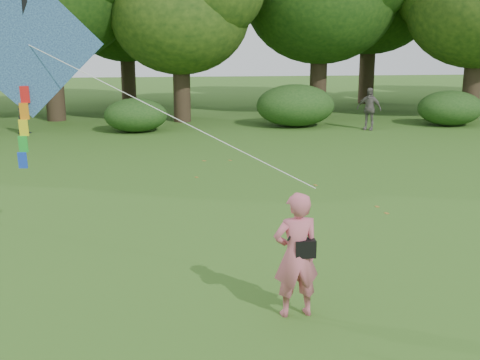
{
  "coord_description": "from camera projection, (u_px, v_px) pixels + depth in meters",
  "views": [
    {
      "loc": [
        -2.36,
        -8.49,
        4.09
      ],
      "look_at": [
        -1.21,
        2.0,
        1.5
      ],
      "focal_mm": 45.0,
      "sensor_mm": 36.0,
      "label": 1
    }
  ],
  "objects": [
    {
      "name": "fallen_leaves",
      "position": [
        259.0,
        216.0,
        13.81
      ],
      "size": [
        10.76,
        13.6,
        0.01
      ],
      "color": "olive",
      "rests_on": "ground"
    },
    {
      "name": "crossbody_bag",
      "position": [
        305.0,
        247.0,
        8.7
      ],
      "size": [
        0.43,
        0.2,
        0.73
      ],
      "color": "black",
      "rests_on": "ground"
    },
    {
      "name": "ground",
      "position": [
        331.0,
        301.0,
        9.42
      ],
      "size": [
        100.0,
        100.0,
        0.0
      ],
      "primitive_type": "plane",
      "color": "#265114",
      "rests_on": "ground"
    },
    {
      "name": "bystander_left",
      "position": [
        25.0,
        116.0,
        24.89
      ],
      "size": [
        0.9,
        0.88,
        1.47
      ],
      "primitive_type": "imported",
      "rotation": [
        0.0,
        0.0,
        0.69
      ],
      "color": "#242730",
      "rests_on": "ground"
    },
    {
      "name": "flying_kite",
      "position": [
        28.0,
        48.0,
        9.12
      ],
      "size": [
        5.29,
        1.83,
        3.12
      ],
      "color": "#293FB1",
      "rests_on": "ground"
    },
    {
      "name": "man_kite_flyer",
      "position": [
        296.0,
        255.0,
        8.75
      ],
      "size": [
        0.73,
        0.52,
        1.89
      ],
      "primitive_type": "imported",
      "rotation": [
        0.0,
        0.0,
        3.25
      ],
      "color": "#C55C6D",
      "rests_on": "ground"
    },
    {
      "name": "tree_line",
      "position": [
        252.0,
        2.0,
        30.35
      ],
      "size": [
        54.7,
        15.3,
        9.48
      ],
      "color": "#3A2D1E",
      "rests_on": "ground"
    },
    {
      "name": "shrub_band",
      "position": [
        212.0,
        109.0,
        26.13
      ],
      "size": [
        39.15,
        3.22,
        1.88
      ],
      "color": "#264919",
      "rests_on": "ground"
    },
    {
      "name": "bystander_right",
      "position": [
        369.0,
        109.0,
        25.84
      ],
      "size": [
        1.13,
        0.96,
        1.82
      ],
      "primitive_type": "imported",
      "rotation": [
        0.0,
        0.0,
        -0.59
      ],
      "color": "#68615C",
      "rests_on": "ground"
    }
  ]
}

